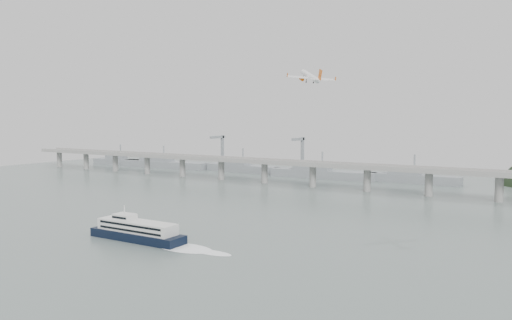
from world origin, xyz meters
The scene contains 5 objects.
ground centered at (0.00, 0.00, 0.00)m, with size 900.00×900.00×0.00m, color slate.
bridge centered at (-1.15, 200.00, 17.65)m, with size 800.00×22.00×23.90m.
distant_fleet centered at (-155.36, 265.08, 6.22)m, with size 453.00×60.90×40.00m.
ferry centered at (-22.82, -22.29, 4.56)m, with size 89.06×15.94×16.81m.
airliner centered at (25.98, 76.06, 86.42)m, with size 27.73×27.10×12.40m.
Camera 1 is at (158.19, -201.46, 61.71)m, focal length 35.00 mm.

